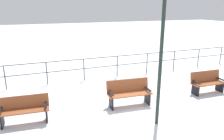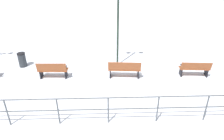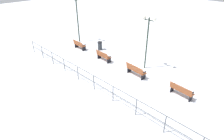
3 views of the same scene
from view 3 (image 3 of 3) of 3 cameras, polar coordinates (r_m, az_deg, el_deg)
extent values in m
plane|color=white|center=(14.33, 7.64, -1.51)|extent=(80.00, 80.00, 0.00)
cube|color=brown|center=(12.55, 20.57, -5.82)|extent=(0.54, 1.53, 0.04)
cube|color=brown|center=(12.27, 20.23, -5.39)|extent=(0.22, 1.51, 0.40)
cube|color=black|center=(12.46, 22.95, -7.87)|extent=(0.39, 0.08, 0.44)
cube|color=black|center=(12.91, 17.94, -5.44)|extent=(0.39, 0.08, 0.44)
cube|color=black|center=(12.29, 23.30, -6.55)|extent=(0.39, 0.10, 0.04)
cube|color=black|center=(12.75, 18.22, -4.15)|extent=(0.39, 0.10, 0.04)
cube|color=brown|center=(14.02, 7.48, -0.04)|extent=(0.63, 1.66, 0.04)
cube|color=brown|center=(13.73, 6.83, 0.54)|extent=(0.25, 1.63, 0.46)
cube|color=black|center=(13.74, 9.60, -1.99)|extent=(0.45, 0.09, 0.47)
cube|color=black|center=(14.55, 5.37, 0.20)|extent=(0.45, 0.09, 0.47)
cube|color=black|center=(13.58, 9.78, -0.68)|extent=(0.46, 0.11, 0.04)
cube|color=black|center=(14.39, 5.49, 1.46)|extent=(0.46, 0.11, 0.04)
cube|color=brown|center=(16.23, -2.45, 4.33)|extent=(0.52, 1.48, 0.04)
cube|color=brown|center=(15.99, -3.11, 4.88)|extent=(0.17, 1.47, 0.45)
cube|color=black|center=(15.90, -0.92, 2.92)|extent=(0.42, 0.06, 0.43)
cube|color=black|center=(16.77, -3.86, 4.31)|extent=(0.42, 0.06, 0.43)
cube|color=black|center=(15.76, -0.88, 4.04)|extent=(0.42, 0.08, 0.04)
cube|color=black|center=(16.64, -3.85, 5.39)|extent=(0.42, 0.08, 0.04)
cube|color=brown|center=(18.90, -9.76, 7.61)|extent=(0.49, 1.39, 0.04)
cube|color=brown|center=(18.68, -10.42, 8.07)|extent=(0.12, 1.39, 0.44)
cube|color=black|center=(18.53, -8.59, 6.54)|extent=(0.44, 0.05, 0.43)
cube|color=black|center=(19.43, -10.77, 7.44)|extent=(0.44, 0.05, 0.43)
cube|color=black|center=(18.42, -8.62, 7.52)|extent=(0.44, 0.07, 0.04)
cube|color=black|center=(19.32, -10.82, 8.38)|extent=(0.44, 0.07, 0.04)
cylinder|color=#1E2D23|center=(14.57, 10.56, 7.56)|extent=(0.11, 0.11, 4.00)
cylinder|color=#1E2D23|center=(14.01, 11.27, 14.72)|extent=(0.06, 0.86, 0.06)
sphere|color=white|center=(13.75, 12.84, 14.88)|extent=(0.30, 0.30, 0.30)
sphere|color=white|center=(14.21, 9.86, 15.62)|extent=(0.30, 0.30, 0.30)
cone|color=#1E2D23|center=(13.96, 11.34, 15.44)|extent=(0.15, 0.15, 0.12)
cylinder|color=#1E2D23|center=(20.44, -10.41, 14.44)|extent=(0.12, 0.12, 4.41)
cylinder|color=#1E2D23|center=(20.03, -10.97, 20.21)|extent=(0.07, 0.81, 0.07)
cylinder|color=#4C5156|center=(9.76, 15.88, -15.71)|extent=(0.05, 0.05, 1.08)
cylinder|color=#4C5156|center=(10.41, 7.41, -11.30)|extent=(0.05, 0.05, 1.08)
cylinder|color=#4C5156|center=(11.30, 0.30, -7.29)|extent=(0.05, 0.05, 1.08)
cylinder|color=#4C5156|center=(12.37, -5.56, -3.84)|extent=(0.05, 0.05, 1.08)
cylinder|color=#4C5156|center=(13.59, -10.40, -0.94)|extent=(0.05, 0.05, 1.08)
cylinder|color=#4C5156|center=(14.93, -14.39, 1.47)|extent=(0.05, 0.05, 1.08)
cylinder|color=#4C5156|center=(16.34, -17.72, 3.47)|extent=(0.05, 0.05, 1.08)
cylinder|color=#4C5156|center=(17.81, -20.53, 5.13)|extent=(0.05, 0.05, 1.08)
cylinder|color=#4C5156|center=(19.34, -22.90, 6.53)|extent=(0.05, 0.05, 1.08)
cylinder|color=#4C5156|center=(11.52, -2.83, -3.29)|extent=(0.04, 19.42, 0.04)
cylinder|color=#4C5156|center=(11.78, -2.78, -5.28)|extent=(0.04, 19.42, 0.04)
cylinder|color=#2D3338|center=(18.49, -3.71, 7.31)|extent=(0.41, 0.41, 0.76)
cylinder|color=black|center=(18.34, -3.76, 8.49)|extent=(0.44, 0.44, 0.06)
camera|label=1|loc=(17.39, 31.03, 12.93)|focal=34.60mm
camera|label=2|loc=(8.50, -38.65, 7.92)|focal=32.32mm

